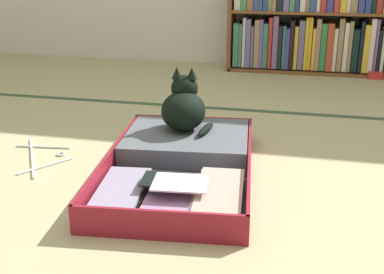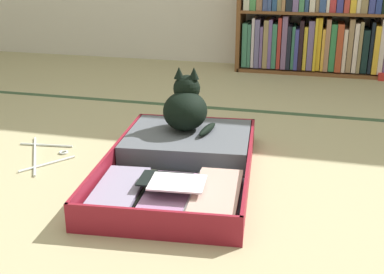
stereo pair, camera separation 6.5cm
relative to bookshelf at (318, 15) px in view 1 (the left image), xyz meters
name	(u,v)px [view 1 (the left image)]	position (x,y,z in m)	size (l,w,h in m)	color
ground_plane	(183,195)	(-0.48, -2.24, -0.42)	(10.00, 10.00, 0.00)	tan
tatami_border	(229,109)	(-0.48, -1.11, -0.42)	(4.80, 0.05, 0.00)	#354E33
bookshelf	(318,15)	(0.00, 0.00, 0.00)	(1.33, 0.29, 0.89)	brown
open_suitcase	(183,160)	(-0.53, -2.01, -0.38)	(0.66, 1.01, 0.10)	maroon
black_cat	(184,107)	(-0.58, -1.79, -0.22)	(0.25, 0.25, 0.27)	black
clothes_hanger	(41,156)	(-1.17, -2.02, -0.42)	(0.32, 0.40, 0.01)	silver
small_red_pouch	(375,75)	(0.43, -0.13, -0.40)	(0.10, 0.07, 0.05)	red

